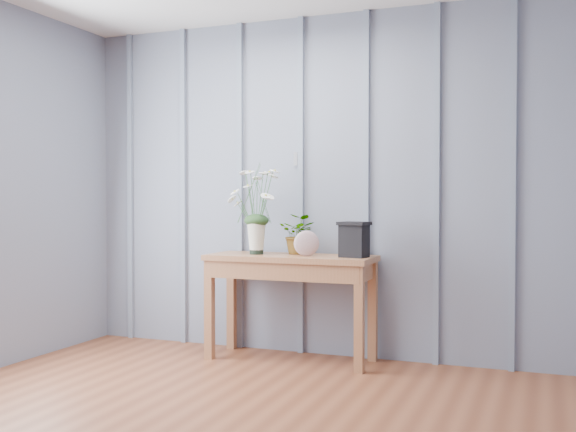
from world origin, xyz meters
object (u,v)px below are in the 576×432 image
at_px(sideboard, 291,271).
at_px(felt_disc_vessel, 307,243).
at_px(daisy_vase, 256,200).
at_px(carved_box, 354,239).

relative_size(sideboard, felt_disc_vessel, 6.70).
bearing_deg(daisy_vase, sideboard, 4.16).
relative_size(sideboard, daisy_vase, 1.90).
height_order(sideboard, felt_disc_vessel, felt_disc_vessel).
bearing_deg(daisy_vase, felt_disc_vessel, -4.46).
bearing_deg(felt_disc_vessel, carved_box, -20.74).
bearing_deg(sideboard, carved_box, -1.61).
relative_size(sideboard, carved_box, 4.92).
relative_size(daisy_vase, felt_disc_vessel, 3.53).
relative_size(daisy_vase, carved_box, 2.59).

